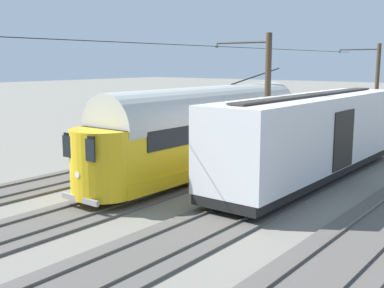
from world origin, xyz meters
TOP-DOWN VIEW (x-y plane):
  - ground_plane at (0.00, 0.00)m, footprint 220.00×220.00m
  - track_adjacent_siding at (-2.27, -0.31)m, footprint 2.80×80.00m
  - track_third_siding at (2.27, -0.31)m, footprint 2.80×80.00m
  - track_outer_siding at (6.80, -0.31)m, footprint 2.80×80.00m
  - vintage_streetcar at (2.27, 4.92)m, footprint 2.65×15.81m
  - boxcar_adjacent at (-2.27, 3.03)m, footprint 2.96×14.48m
  - catenary_pole_foreground at (-0.47, -11.53)m, footprint 3.05×0.28m
  - catenary_pole_mid_near at (-0.47, 4.20)m, footprint 3.05×0.28m
  - overhead_wire_run at (2.20, 3.43)m, footprint 2.85×35.45m

SIDE VIEW (x-z plane):
  - ground_plane at x=0.00m, z-range 0.00..0.00m
  - track_adjacent_siding at x=-2.27m, z-range -0.04..0.14m
  - track_third_siding at x=2.27m, z-range -0.04..0.14m
  - track_outer_siding at x=6.80m, z-range -0.04..0.14m
  - boxcar_adjacent at x=-2.27m, z-range 0.24..4.09m
  - vintage_streetcar at x=2.27m, z-range -0.21..4.72m
  - catenary_pole_foreground at x=-0.47m, z-range 0.17..6.90m
  - catenary_pole_mid_near at x=-0.47m, z-range 0.17..6.90m
  - overhead_wire_run at x=2.20m, z-range 6.10..6.27m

